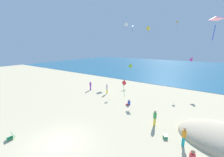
% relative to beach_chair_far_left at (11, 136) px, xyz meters
% --- Properties ---
extents(ground_plane, '(120.00, 120.00, 0.00)m').
position_rel_beach_chair_far_left_xyz_m(ground_plane, '(4.10, 12.01, -0.27)').
color(ground_plane, beige).
extents(ocean_water, '(120.00, 60.00, 0.05)m').
position_rel_beach_chair_far_left_xyz_m(ocean_water, '(4.10, 55.24, -0.24)').
color(ocean_water, '#236084').
rests_on(ocean_water, ground_plane).
extents(beach_chair_far_left, '(0.55, 0.64, 0.61)m').
position_rel_beach_chair_far_left_xyz_m(beach_chair_far_left, '(0.00, 0.00, 0.00)').
color(beach_chair_far_left, '#2D9956').
rests_on(beach_chair_far_left, ground_plane).
extents(cooler_box, '(0.51, 0.56, 0.28)m').
position_rel_beach_chair_far_left_xyz_m(cooler_box, '(11.30, 7.85, -0.13)').
color(cooler_box, '#339956').
rests_on(cooler_box, ground_plane).
extents(person_0, '(0.41, 0.41, 1.70)m').
position_rel_beach_chair_far_left_xyz_m(person_0, '(-0.17, 14.59, 0.72)').
color(person_0, yellow).
rests_on(person_0, ground_plane).
extents(person_2, '(0.46, 0.46, 1.66)m').
position_rel_beach_chair_far_left_xyz_m(person_2, '(12.75, 7.63, 0.69)').
color(person_2, '#19ADB2').
rests_on(person_2, ground_plane).
extents(person_4, '(0.63, 0.71, 0.79)m').
position_rel_beach_chair_far_left_xyz_m(person_4, '(5.20, 12.48, 0.03)').
color(person_4, blue).
rests_on(person_4, ground_plane).
extents(person_5, '(0.40, 0.40, 1.67)m').
position_rel_beach_chair_far_left_xyz_m(person_5, '(9.84, 9.31, 0.70)').
color(person_5, yellow).
rests_on(person_5, ground_plane).
extents(person_6, '(0.43, 0.43, 1.67)m').
position_rel_beach_chair_far_left_xyz_m(person_6, '(-3.97, 14.51, 0.70)').
color(person_6, purple).
rests_on(person_6, ground_plane).
extents(kite_pink, '(0.50, 0.43, 1.03)m').
position_rel_beach_chair_far_left_xyz_m(kite_pink, '(13.59, 3.75, 8.92)').
color(kite_pink, pink).
extents(kite_blue, '(0.49, 0.61, 1.53)m').
position_rel_beach_chair_far_left_xyz_m(kite_blue, '(-1.09, 25.62, 12.22)').
color(kite_blue, blue).
extents(kite_yellow, '(0.96, 0.37, 1.25)m').
position_rel_beach_chair_far_left_xyz_m(kite_yellow, '(3.33, 23.56, 11.22)').
color(kite_yellow, yellow).
extents(kite_red, '(0.53, 0.20, 1.64)m').
position_rel_beach_chair_far_left_xyz_m(kite_red, '(7.62, 6.66, 4.46)').
color(kite_red, red).
extents(kite_lime, '(0.83, 0.61, 1.38)m').
position_rel_beach_chair_far_left_xyz_m(kite_lime, '(0.43, 22.20, 3.76)').
color(kite_lime, '#99DB33').
extents(kite_orange, '(0.63, 0.63, 1.40)m').
position_rel_beach_chair_far_left_xyz_m(kite_orange, '(7.11, 31.16, 13.24)').
color(kite_orange, orange).
extents(kite_white, '(0.99, 0.73, 1.44)m').
position_rel_beach_chair_far_left_xyz_m(kite_white, '(-5.02, 29.95, 13.40)').
color(kite_white, white).
extents(kite_magenta, '(0.86, 0.65, 1.20)m').
position_rel_beach_chair_far_left_xyz_m(kite_magenta, '(11.34, 24.14, 5.68)').
color(kite_magenta, '#DB3DA8').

